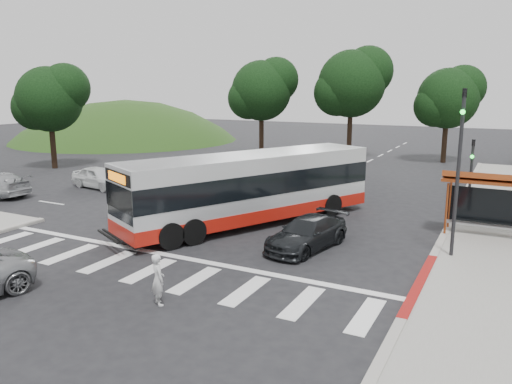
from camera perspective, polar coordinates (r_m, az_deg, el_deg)
The scene contains 17 objects.
ground at distance 22.62m, azimuth -4.07°, elevation -4.93°, with size 140.00×140.00×0.00m, color black.
sidewalk_east at distance 27.24m, azimuth 25.81°, elevation -3.07°, with size 4.00×40.00×0.12m, color gray.
curb_east at distance 27.33m, azimuth 21.63°, elevation -2.63°, with size 0.30×40.00×0.15m, color #9E9991.
curb_east_red at distance 17.83m, azimuth 18.19°, elevation -9.98°, with size 0.32×6.00×0.15m, color maroon.
hillside_nw at distance 65.32m, azimuth -14.51°, elevation 5.79°, with size 44.00×44.00×10.00m, color #1C3C13.
crosswalk_ladder at distance 18.76m, azimuth -12.12°, elevation -8.76°, with size 18.00×2.60×0.01m, color silver.
bus_shelter at distance 23.93m, azimuth 25.59°, elevation 0.65°, with size 4.20×1.60×2.86m.
traffic_signal_ne_tall at distance 20.20m, azimuth 22.19°, elevation 3.45°, with size 0.18×0.37×6.50m.
traffic_signal_ne_short at distance 27.30m, azimuth 23.37°, elevation 2.37°, with size 0.18×0.37×4.00m.
tree_north_a at distance 46.45m, azimuth 10.98°, elevation 12.18°, with size 6.60×6.15×10.17m.
tree_north_b at distance 46.82m, azimuth 21.18°, elevation 10.05°, with size 5.72×5.33×8.43m.
tree_north_c at distance 47.53m, azimuth 0.75°, elevation 11.62°, with size 6.16×5.74×9.30m.
tree_west_a at distance 43.81m, azimuth -22.45°, elevation 9.88°, with size 5.72×5.33×8.43m.
transit_bus at distance 24.11m, azimuth -0.65°, elevation 0.32°, with size 2.85×13.14×3.40m, color silver, non-canonical shape.
pedestrian at distance 15.68m, azimuth -11.14°, elevation -9.78°, with size 0.59×0.39×1.62m, color silver.
dark_sedan at distance 20.69m, azimuth 5.85°, elevation -4.72°, with size 1.81×4.44×1.29m, color black.
west_car_white at distance 34.40m, azimuth -17.50°, elevation 1.61°, with size 1.69×4.19×1.43m, color silver.
Camera 1 is at (11.32, -18.45, 6.55)m, focal length 35.00 mm.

